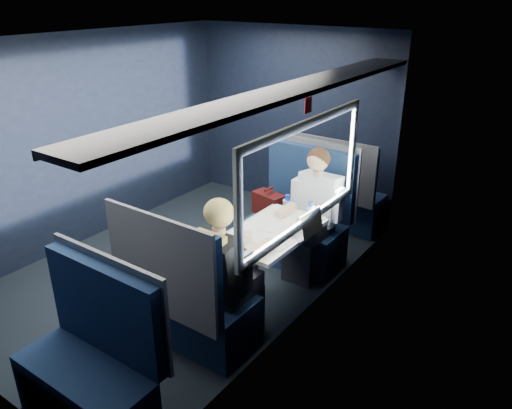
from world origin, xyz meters
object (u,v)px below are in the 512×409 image
Objects in this scene: table at (268,237)px; laptop at (305,228)px; seat_row_front at (339,196)px; seat_row_back at (93,367)px; bottle_small at (310,215)px; cup at (312,215)px; woman at (224,267)px; seat_bay_near at (298,222)px; seat_bay_far at (188,301)px; man at (313,207)px.

table is 0.36m from laptop.
seat_row_front is 3.59m from seat_row_back.
laptop is at bearing 75.49° from seat_row_back.
bottle_small is 2.71× the size of cup.
cup is at bearing 82.54° from woman.
seat_row_front is at bearing 105.85° from cup.
seat_row_front is at bearing 95.70° from woman.
cup is at bearing 111.31° from bottle_small.
seat_row_back reaches higher than bottle_small.
seat_row_back is 2.27m from cup.
seat_bay_near is 1.00× the size of seat_bay_far.
woman reaches higher than table.
seat_row_back is at bearing -100.19° from cup.
bottle_small is at bearing 106.11° from laptop.
woman is at bearing 77.07° from seat_row_back.
cup is at bearing -48.62° from seat_bay_near.
man is 5.53× the size of bottle_small.
woman is 14.97× the size of cup.
laptop is 0.18m from bottle_small.
cup is at bearing 108.43° from laptop.
woman is at bearing -84.30° from seat_row_front.
man is (0.07, 0.70, 0.06)m from table.
seat_bay_near is at bearing 90.34° from seat_row_back.
man is at bearing 114.78° from bottle_small.
bottle_small is at bearing -68.69° from cup.
bottle_small is (-0.05, 0.17, 0.04)m from laptop.
man is 1.00× the size of woman.
seat_row_front is at bearing 95.80° from table.
seat_bay_near is 0.86m from bottle_small.
seat_bay_near is at bearing 99.56° from woman.
bottle_small is at bearing -73.68° from seat_row_front.
seat_bay_far is at bearing -101.78° from table.
woman is 4.14× the size of laptop.
seat_bay_near and seat_bay_far have the same top height.
table is 1.82m from seat_row_back.
seat_bay_far is 0.95× the size of man.
cup is (0.15, 1.11, 0.06)m from woman.
man is at bearing 116.23° from cup.
laptop is at bearing -56.19° from seat_bay_near.
seat_row_front is 0.88× the size of woman.
seat_row_back is at bearing -89.66° from seat_bay_near.
seat_bay_far is 1.39m from cup.
seat_bay_far reaches higher than seat_row_front.
bottle_small is (0.46, -0.60, 0.42)m from seat_bay_near.
woman is 1.12m from cup.
seat_row_back reaches higher than cup.
bottle_small is at bearing -65.22° from man.
woman reaches higher than laptop.
seat_row_back is at bearing -95.80° from table.
seat_bay_near is at bearing -90.98° from seat_row_front.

